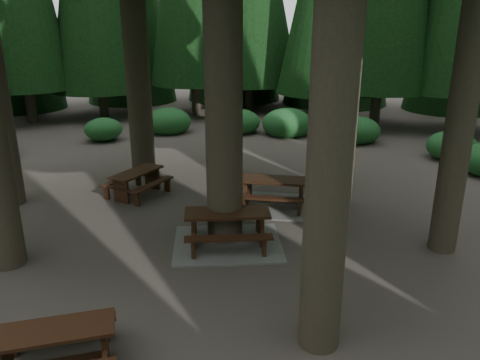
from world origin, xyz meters
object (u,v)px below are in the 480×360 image
at_px(picnic_table_c, 273,197).
at_px(picnic_table_e, 55,343).
at_px(picnic_table_a, 228,233).
at_px(picnic_table_b, 137,179).

bearing_deg(picnic_table_c, picnic_table_e, -108.91).
bearing_deg(picnic_table_c, picnic_table_a, -106.95).
distance_m(picnic_table_b, picnic_table_e, 7.52).
height_order(picnic_table_a, picnic_table_e, picnic_table_a).
distance_m(picnic_table_b, picnic_table_c, 4.13).
height_order(picnic_table_b, picnic_table_c, picnic_table_c).
height_order(picnic_table_b, picnic_table_e, picnic_table_b).
bearing_deg(picnic_table_e, picnic_table_b, 77.77).
xyz_separation_m(picnic_table_a, picnic_table_c, (0.00, 2.71, -0.01)).
height_order(picnic_table_a, picnic_table_c, picnic_table_a).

